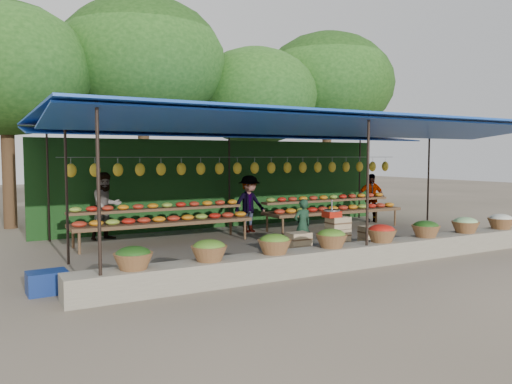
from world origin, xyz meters
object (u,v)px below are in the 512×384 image
weighing_scale (332,213)px  blue_crate_back (47,282)px  blue_crate_front (196,273)px  crate_counter (337,238)px  vendor_seated (303,225)px

weighing_scale → blue_crate_back: 5.65m
blue_crate_front → crate_counter: bearing=3.1°
crate_counter → blue_crate_front: crate_counter is taller
vendor_seated → blue_crate_back: bearing=10.0°
vendor_seated → blue_crate_back: (-5.19, -0.89, -0.40)m
crate_counter → blue_crate_back: crate_counter is taller
crate_counter → blue_crate_front: size_ratio=4.60×
weighing_scale → blue_crate_back: weighing_scale is taller
weighing_scale → vendor_seated: size_ratio=0.32×
crate_counter → blue_crate_back: bearing=-176.0°
crate_counter → weighing_scale: (-0.14, 0.00, 0.55)m
blue_crate_back → vendor_seated: bearing=6.8°
weighing_scale → crate_counter: bearing=-0.0°
crate_counter → blue_crate_back: (-5.73, -0.40, -0.14)m
blue_crate_front → blue_crate_back: 2.23m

